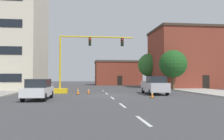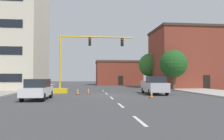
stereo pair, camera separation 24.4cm
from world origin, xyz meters
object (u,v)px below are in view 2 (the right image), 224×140
Objects in this scene: traffic_cone_roadside_a at (152,95)px; tree_right_far at (150,65)px; pickup_truck_silver at (154,85)px; traffic_cone_roadside_b at (88,91)px; traffic_cone_roadside_c at (78,91)px; sedan_white_near_left at (38,89)px; tree_right_mid at (173,64)px; traffic_signal_gantry at (71,74)px.

tree_right_far is at bearing 74.34° from traffic_cone_roadside_a.
pickup_truck_silver is 8.42× the size of traffic_cone_roadside_b.
tree_right_far is 21.48m from traffic_cone_roadside_c.
traffic_cone_roadside_b is (-7.29, 1.20, -0.65)m from pickup_truck_silver.
tree_right_far reaches higher than traffic_cone_roadside_b.
sedan_white_near_left is (-16.05, -22.13, -3.27)m from tree_right_far.
tree_right_mid is 20.87m from sedan_white_near_left.
traffic_cone_roadside_b is at bearing -153.93° from tree_right_mid.
traffic_signal_gantry reaches higher than sedan_white_near_left.
tree_right_mid is (14.43, 4.40, 1.54)m from traffic_signal_gantry.
traffic_signal_gantry reaches higher than tree_right_far.
traffic_signal_gantry is 8.25m from sedan_white_near_left.
pickup_truck_silver is (9.36, -2.85, -1.31)m from traffic_signal_gantry.
traffic_cone_roadside_a is at bearing -43.52° from traffic_signal_gantry.
pickup_truck_silver is at bearing -9.39° from traffic_cone_roadside_b.
traffic_cone_roadside_a is 0.92× the size of traffic_cone_roadside_b.
traffic_cone_roadside_a is at bearing -119.65° from tree_right_mid.
traffic_signal_gantry is 1.66× the size of tree_right_mid.
traffic_signal_gantry reaches higher than traffic_cone_roadside_c.
tree_right_far reaches higher than tree_right_mid.
traffic_cone_roadside_c is (-13.53, -6.83, -3.46)m from tree_right_mid.
traffic_cone_roadside_a is (-1.62, -4.50, -0.68)m from pickup_truck_silver.
pickup_truck_silver is 12.62m from sedan_white_near_left.
traffic_cone_roadside_c is (-8.46, 0.42, -0.62)m from pickup_truck_silver.
pickup_truck_silver is at bearing -124.97° from tree_right_mid.
pickup_truck_silver reaches higher than traffic_cone_roadside_c.
tree_right_far reaches higher than traffic_cone_roadside_a.
tree_right_far reaches higher than sedan_white_near_left.
traffic_signal_gantry reaches higher than traffic_cone_roadside_b.
traffic_cone_roadside_c is (3.14, 5.39, -0.53)m from sedan_white_near_left.
pickup_truck_silver is 9.15× the size of traffic_cone_roadside_a.
pickup_truck_silver is at bearing -104.55° from tree_right_far.
traffic_cone_roadside_b is (-12.36, -6.05, -3.50)m from tree_right_mid.
tree_right_far is 1.09× the size of tree_right_mid.
tree_right_mid reaches higher than traffic_cone_roadside_c.
pickup_truck_silver is 1.21× the size of sedan_white_near_left.
tree_right_mid is at bearing 26.07° from traffic_cone_roadside_b.
tree_right_mid is at bearing 36.23° from sedan_white_near_left.
traffic_cone_roadside_b is at bearing 170.61° from pickup_truck_silver.
traffic_cone_roadside_c is (-1.17, -0.78, 0.03)m from traffic_cone_roadside_b.
pickup_truck_silver reaches higher than traffic_cone_roadside_b.
pickup_truck_silver is at bearing -16.94° from traffic_signal_gantry.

